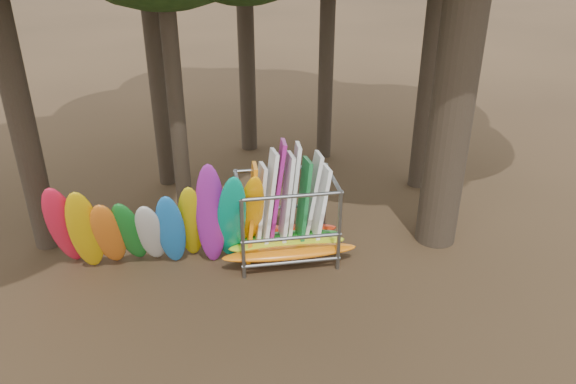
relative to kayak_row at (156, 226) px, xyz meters
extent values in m
plane|color=#47331E|center=(2.55, -0.58, -1.25)|extent=(120.00, 120.00, 0.00)
cylinder|color=black|center=(0.60, 2.65, 3.94)|extent=(0.42, 0.42, 10.39)
ellipsoid|color=red|center=(-1.95, 0.08, 0.12)|extent=(0.86, 2.03, 2.91)
ellipsoid|color=#D3A40A|center=(-1.49, -0.10, 0.06)|extent=(0.89, 1.72, 2.76)
ellipsoid|color=orange|center=(-1.04, -0.01, -0.12)|extent=(0.75, 1.74, 2.43)
ellipsoid|color=#157424|center=(-0.58, 0.07, -0.15)|extent=(0.76, 1.73, 2.38)
ellipsoid|color=#BABAB4|center=(-0.13, 0.03, -0.20)|extent=(0.67, 1.60, 2.26)
ellipsoid|color=#1966B5|center=(0.33, -0.06, -0.11)|extent=(0.66, 1.32, 2.40)
ellipsoid|color=#BFA70A|center=(0.79, 0.13, -0.06)|extent=(0.63, 1.43, 2.52)
ellipsoid|color=#8A1F8C|center=(1.24, -0.12, 0.21)|extent=(0.67, 1.10, 3.01)
ellipsoid|color=#039978|center=(1.70, -0.13, 0.10)|extent=(0.79, 1.60, 2.84)
ellipsoid|color=#F89806|center=(2.15, 0.13, 0.03)|extent=(0.76, 1.63, 2.70)
ellipsoid|color=orange|center=(3.01, -0.28, -0.83)|extent=(3.20, 0.55, 0.24)
ellipsoid|color=#C0D01B|center=(3.01, 0.10, -0.83)|extent=(2.84, 0.55, 0.24)
ellipsoid|color=#176A17|center=(3.01, 0.40, -0.83)|extent=(2.72, 0.55, 0.24)
ellipsoid|color=#B7280D|center=(3.01, 0.69, -0.83)|extent=(2.72, 0.55, 0.24)
cube|color=orange|center=(2.19, 0.31, -0.05)|extent=(0.37, 0.76, 2.44)
cube|color=silver|center=(2.39, 0.50, -0.10)|extent=(0.43, 0.79, 2.33)
cube|color=silver|center=(2.60, 0.37, 0.09)|extent=(0.52, 0.82, 2.71)
cube|color=#931875|center=(2.81, 0.51, 0.18)|extent=(0.56, 0.78, 2.89)
cube|color=silver|center=(3.01, 0.34, 0.05)|extent=(0.42, 0.79, 2.63)
cube|color=white|center=(3.22, 0.54, 0.12)|extent=(0.44, 0.77, 2.78)
cube|color=#186C31|center=(3.42, 0.33, -0.03)|extent=(0.40, 0.79, 2.47)
cube|color=silver|center=(3.63, 0.49, 0.01)|extent=(0.56, 0.78, 2.54)
cube|color=white|center=(3.84, 0.35, -0.14)|extent=(0.49, 0.78, 2.26)
camera|label=1|loc=(1.13, -11.24, 6.34)|focal=35.00mm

